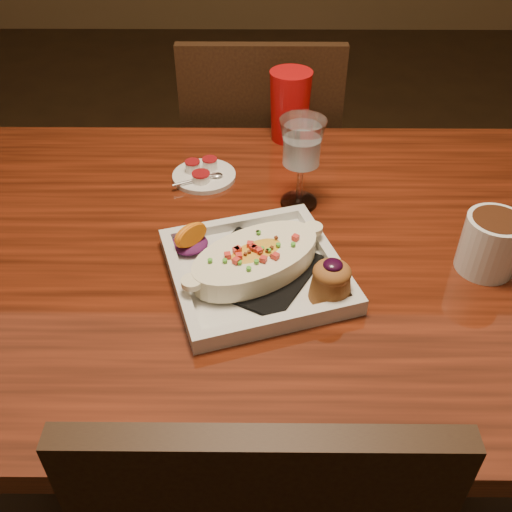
{
  "coord_description": "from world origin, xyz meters",
  "views": [
    {
      "loc": [
        -0.0,
        -0.8,
        1.39
      ],
      "look_at": [
        -0.01,
        -0.06,
        0.77
      ],
      "focal_mm": 40.0,
      "sensor_mm": 36.0,
      "label": 1
    }
  ],
  "objects_px": {
    "plate": "(261,265)",
    "saucer": "(203,174)",
    "red_tumbler": "(290,106)",
    "coffee_mug": "(493,242)",
    "table": "(260,284)",
    "goblet": "(302,148)",
    "chair_far": "(261,175)"
  },
  "relations": [
    {
      "from": "chair_far",
      "to": "coffee_mug",
      "type": "distance_m",
      "value": 0.84
    },
    {
      "from": "table",
      "to": "saucer",
      "type": "height_order",
      "value": "saucer"
    },
    {
      "from": "table",
      "to": "goblet",
      "type": "relative_size",
      "value": 8.39
    },
    {
      "from": "plate",
      "to": "red_tumbler",
      "type": "bearing_deg",
      "value": 64.78
    },
    {
      "from": "plate",
      "to": "coffee_mug",
      "type": "xyz_separation_m",
      "value": [
        0.38,
        0.03,
        0.03
      ]
    },
    {
      "from": "chair_far",
      "to": "table",
      "type": "bearing_deg",
      "value": 90.0
    },
    {
      "from": "coffee_mug",
      "to": "saucer",
      "type": "distance_m",
      "value": 0.58
    },
    {
      "from": "table",
      "to": "chair_far",
      "type": "bearing_deg",
      "value": 90.0
    },
    {
      "from": "table",
      "to": "chair_far",
      "type": "xyz_separation_m",
      "value": [
        -0.0,
        0.63,
        -0.15
      ]
    },
    {
      "from": "chair_far",
      "to": "goblet",
      "type": "bearing_deg",
      "value": 98.46
    },
    {
      "from": "red_tumbler",
      "to": "plate",
      "type": "bearing_deg",
      "value": -97.4
    },
    {
      "from": "coffee_mug",
      "to": "goblet",
      "type": "xyz_separation_m",
      "value": [
        -0.31,
        0.19,
        0.07
      ]
    },
    {
      "from": "plate",
      "to": "saucer",
      "type": "distance_m",
      "value": 0.34
    },
    {
      "from": "plate",
      "to": "red_tumbler",
      "type": "height_order",
      "value": "red_tumbler"
    },
    {
      "from": "goblet",
      "to": "red_tumbler",
      "type": "relative_size",
      "value": 1.13
    },
    {
      "from": "saucer",
      "to": "red_tumbler",
      "type": "height_order",
      "value": "red_tumbler"
    },
    {
      "from": "table",
      "to": "goblet",
      "type": "height_order",
      "value": "goblet"
    },
    {
      "from": "goblet",
      "to": "red_tumbler",
      "type": "distance_m",
      "value": 0.28
    },
    {
      "from": "plate",
      "to": "chair_far",
      "type": "bearing_deg",
      "value": 72.27
    },
    {
      "from": "table",
      "to": "plate",
      "type": "xyz_separation_m",
      "value": [
        0.0,
        -0.09,
        0.13
      ]
    },
    {
      "from": "table",
      "to": "red_tumbler",
      "type": "xyz_separation_m",
      "value": [
        0.07,
        0.4,
        0.18
      ]
    },
    {
      "from": "chair_far",
      "to": "red_tumbler",
      "type": "xyz_separation_m",
      "value": [
        0.07,
        -0.23,
        0.32
      ]
    },
    {
      "from": "plate",
      "to": "table",
      "type": "bearing_deg",
      "value": 72.81
    },
    {
      "from": "table",
      "to": "chair_far",
      "type": "height_order",
      "value": "chair_far"
    },
    {
      "from": "chair_far",
      "to": "red_tumbler",
      "type": "distance_m",
      "value": 0.4
    },
    {
      "from": "red_tumbler",
      "to": "coffee_mug",
      "type": "bearing_deg",
      "value": -55.37
    },
    {
      "from": "table",
      "to": "saucer",
      "type": "relative_size",
      "value": 11.33
    },
    {
      "from": "goblet",
      "to": "table",
      "type": "bearing_deg",
      "value": -120.1
    },
    {
      "from": "chair_far",
      "to": "plate",
      "type": "xyz_separation_m",
      "value": [
        0.0,
        -0.72,
        0.27
      ]
    },
    {
      "from": "plate",
      "to": "saucer",
      "type": "xyz_separation_m",
      "value": [
        -0.12,
        0.32,
        -0.02
      ]
    },
    {
      "from": "plate",
      "to": "coffee_mug",
      "type": "relative_size",
      "value": 2.56
    },
    {
      "from": "coffee_mug",
      "to": "saucer",
      "type": "bearing_deg",
      "value": 135.89
    }
  ]
}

